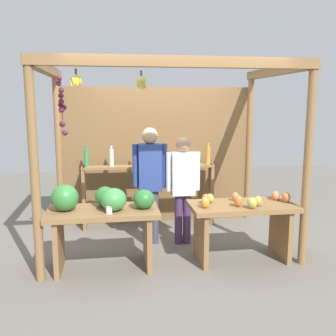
# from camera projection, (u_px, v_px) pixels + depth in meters

# --- Properties ---
(ground_plane) EXTENTS (12.00, 12.00, 0.00)m
(ground_plane) POSITION_uv_depth(u_px,v_px,m) (166.00, 242.00, 5.44)
(ground_plane) COLOR slate
(ground_plane) RESTS_ON ground
(market_stall) EXTENTS (3.25, 2.06, 2.47)m
(market_stall) POSITION_uv_depth(u_px,v_px,m) (161.00, 140.00, 5.65)
(market_stall) COLOR olive
(market_stall) RESTS_ON ground
(fruit_counter_left) EXTENTS (1.32, 0.64, 1.04)m
(fruit_counter_left) POSITION_uv_depth(u_px,v_px,m) (102.00, 213.00, 4.49)
(fruit_counter_left) COLOR olive
(fruit_counter_left) RESTS_ON ground
(fruit_counter_right) EXTENTS (1.31, 0.64, 0.87)m
(fruit_counter_right) POSITION_uv_depth(u_px,v_px,m) (242.00, 217.00, 4.76)
(fruit_counter_right) COLOR olive
(fruit_counter_right) RESTS_ON ground
(bottle_shelf_unit) EXTENTS (2.08, 0.22, 1.35)m
(bottle_shelf_unit) POSITION_uv_depth(u_px,v_px,m) (150.00, 178.00, 6.00)
(bottle_shelf_unit) COLOR olive
(bottle_shelf_unit) RESTS_ON ground
(vendor_man) EXTENTS (0.48, 0.22, 1.64)m
(vendor_man) POSITION_uv_depth(u_px,v_px,m) (150.00, 175.00, 5.23)
(vendor_man) COLOR #454453
(vendor_man) RESTS_ON ground
(vendor_woman) EXTENTS (0.48, 0.20, 1.51)m
(vendor_woman) POSITION_uv_depth(u_px,v_px,m) (183.00, 181.00, 5.25)
(vendor_woman) COLOR #472E5B
(vendor_woman) RESTS_ON ground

